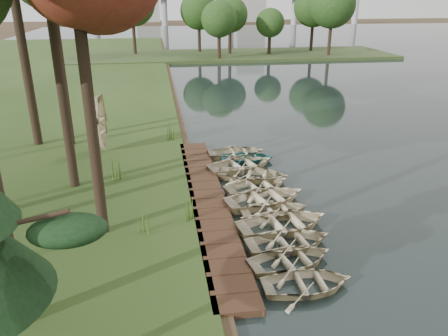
{
  "coord_description": "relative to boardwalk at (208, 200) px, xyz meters",
  "views": [
    {
      "loc": [
        -3.68,
        -18.28,
        9.14
      ],
      "look_at": [
        -0.62,
        1.36,
        1.18
      ],
      "focal_mm": 35.0,
      "sensor_mm": 36.0,
      "label": 1
    }
  ],
  "objects": [
    {
      "name": "reeds_3",
      "position": [
        -1.3,
        8.95,
        0.7
      ],
      "size": [
        0.6,
        0.6,
        1.09
      ],
      "primitive_type": "cone",
      "color": "#3F661E",
      "rests_on": "bank"
    },
    {
      "name": "rowboat_4",
      "position": [
        2.78,
        -1.73,
        0.22
      ],
      "size": [
        3.27,
        2.48,
        0.64
      ],
      "primitive_type": "imported",
      "rotation": [
        0.0,
        0.0,
        1.66
      ],
      "color": "beige",
      "rests_on": "water"
    },
    {
      "name": "stored_rowboat",
      "position": [
        -5.39,
        7.33,
        0.5
      ],
      "size": [
        3.79,
        3.02,
        0.7
      ],
      "primitive_type": "imported",
      "rotation": [
        3.14,
        0.0,
        1.38
      ],
      "color": "beige",
      "rests_on": "bank"
    },
    {
      "name": "ground",
      "position": [
        1.6,
        0.0,
        -0.15
      ],
      "size": [
        300.0,
        300.0,
        0.0
      ],
      "primitive_type": "plane",
      "color": "#3D2F1D"
    },
    {
      "name": "rowboat_6",
      "position": [
        2.59,
        0.91,
        0.25
      ],
      "size": [
        3.98,
        3.33,
        0.71
      ],
      "primitive_type": "imported",
      "rotation": [
        0.0,
        0.0,
        1.87
      ],
      "color": "beige",
      "rests_on": "water"
    },
    {
      "name": "boardwalk",
      "position": [
        0.0,
        0.0,
        0.0
      ],
      "size": [
        1.6,
        16.0,
        0.3
      ],
      "primitive_type": "cube",
      "color": "#3A2416",
      "rests_on": "ground"
    },
    {
      "name": "reeds_0",
      "position": [
        -2.93,
        -2.82,
        0.59
      ],
      "size": [
        0.6,
        0.6,
        0.87
      ],
      "primitive_type": "cone",
      "color": "#3F661E",
      "rests_on": "bank"
    },
    {
      "name": "rowboat_2",
      "position": [
        2.61,
        -4.39,
        0.25
      ],
      "size": [
        3.67,
        2.83,
        0.7
      ],
      "primitive_type": "imported",
      "rotation": [
        0.0,
        0.0,
        1.7
      ],
      "color": "beige",
      "rests_on": "water"
    },
    {
      "name": "building_b",
      "position": [
        -3.4,
        145.0,
        5.85
      ],
      "size": [
        8.0,
        8.0,
        12.0
      ],
      "primitive_type": "cube",
      "color": "#A5A5A0",
      "rests_on": "ground"
    },
    {
      "name": "rowboat_1",
      "position": [
        2.34,
        -5.55,
        0.23
      ],
      "size": [
        3.58,
        2.87,
        0.66
      ],
      "primitive_type": "imported",
      "rotation": [
        0.0,
        0.0,
        1.77
      ],
      "color": "beige",
      "rests_on": "water"
    },
    {
      "name": "far_trees",
      "position": [
        6.27,
        50.0,
        6.28
      ],
      "size": [
        45.6,
        5.6,
        8.8
      ],
      "color": "black",
      "rests_on": "peninsula"
    },
    {
      "name": "bridge",
      "position": [
        13.91,
        120.0,
        6.93
      ],
      "size": [
        95.9,
        4.0,
        8.6
      ],
      "color": "#A5A5A0",
      "rests_on": "ground"
    },
    {
      "name": "rowboat_0",
      "position": [
        2.46,
        -6.95,
        0.22
      ],
      "size": [
        3.1,
        2.24,
        0.64
      ],
      "primitive_type": "imported",
      "rotation": [
        0.0,
        0.0,
        1.59
      ],
      "color": "beige",
      "rests_on": "water"
    },
    {
      "name": "reeds_2",
      "position": [
        -4.34,
        3.01,
        0.72
      ],
      "size": [
        0.6,
        0.6,
        1.14
      ],
      "primitive_type": "cone",
      "color": "#3F661E",
      "rests_on": "bank"
    },
    {
      "name": "rowboat_3",
      "position": [
        2.76,
        -3.04,
        0.31
      ],
      "size": [
        4.37,
        3.46,
        0.81
      ],
      "primitive_type": "imported",
      "rotation": [
        0.0,
        0.0,
        1.75
      ],
      "color": "beige",
      "rests_on": "water"
    },
    {
      "name": "reeds_1",
      "position": [
        -1.0,
        -1.97,
        0.65
      ],
      "size": [
        0.6,
        0.6,
        0.99
      ],
      "primitive_type": "cone",
      "color": "#3F661E",
      "rests_on": "bank"
    },
    {
      "name": "rowboat_7",
      "position": [
        2.66,
        2.26,
        0.27
      ],
      "size": [
        4.27,
        3.64,
        0.75
      ],
      "primitive_type": "imported",
      "rotation": [
        0.0,
        0.0,
        1.23
      ],
      "color": "beige",
      "rests_on": "water"
    },
    {
      "name": "rowboat_8",
      "position": [
        2.31,
        3.68,
        0.3
      ],
      "size": [
        4.49,
        3.78,
        0.8
      ],
      "primitive_type": "imported",
      "rotation": [
        0.0,
        0.0,
        1.88
      ],
      "color": "beige",
      "rests_on": "water"
    },
    {
      "name": "rowboat_5",
      "position": [
        2.62,
        -0.63,
        0.3
      ],
      "size": [
        4.47,
        3.66,
        0.81
      ],
      "primitive_type": "imported",
      "rotation": [
        0.0,
        0.0,
        1.82
      ],
      "color": "beige",
      "rests_on": "water"
    },
    {
      "name": "peninsula",
      "position": [
        9.6,
        50.0,
        0.08
      ],
      "size": [
        50.0,
        14.0,
        0.45
      ],
      "primitive_type": "cube",
      "color": "#30421D",
      "rests_on": "ground"
    },
    {
      "name": "rowboat_9",
      "position": [
        2.89,
        4.89,
        0.22
      ],
      "size": [
        3.27,
        2.46,
        0.64
      ],
      "primitive_type": "imported",
      "rotation": [
        0.0,
        0.0,
        1.48
      ],
      "color": "teal",
      "rests_on": "water"
    },
    {
      "name": "rowboat_10",
      "position": [
        2.43,
        5.84,
        0.25
      ],
      "size": [
        3.48,
        2.54,
        0.7
      ],
      "primitive_type": "imported",
      "rotation": [
        0.0,
        0.0,
        1.61
      ],
      "color": "beige",
      "rests_on": "water"
    }
  ]
}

